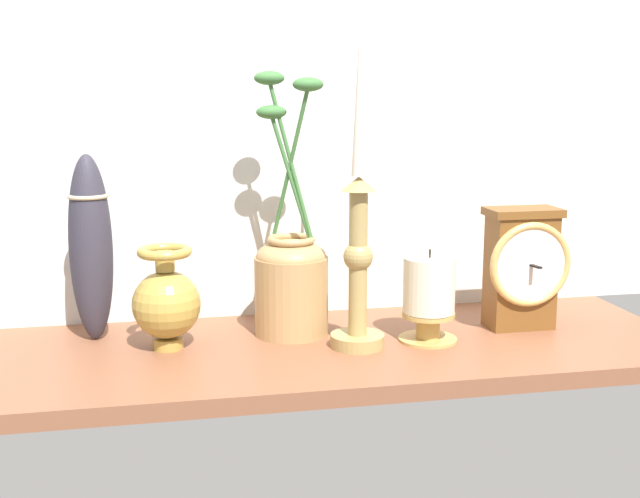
{
  "coord_description": "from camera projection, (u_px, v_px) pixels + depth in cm",
  "views": [
    {
      "loc": [
        -25.9,
        -110.02,
        36.24
      ],
      "look_at": [
        -3.34,
        0.0,
        14.0
      ],
      "focal_mm": 45.84,
      "sensor_mm": 36.0,
      "label": 1
    }
  ],
  "objects": [
    {
      "name": "brass_vase_jar",
      "position": [
        291.0,
        276.0,
        1.21
      ],
      "size": [
        10.94,
        10.94,
        38.58
      ],
      "color": "tan",
      "rests_on": "ground_plane"
    },
    {
      "name": "ground_plane",
      "position": [
        343.0,
        351.0,
        1.18
      ],
      "size": [
        100.0,
        36.0,
        2.4
      ],
      "primitive_type": "cube",
      "color": "brown"
    },
    {
      "name": "mantel_clock",
      "position": [
        522.0,
        267.0,
        1.24
      ],
      "size": [
        12.84,
        8.97,
        18.49
      ],
      "color": "brown",
      "rests_on": "ground_plane"
    },
    {
      "name": "tall_ceramic_vase",
      "position": [
        91.0,
        247.0,
        1.17
      ],
      "size": [
        6.16,
        6.16,
        27.13
      ],
      "color": "#322F3B",
      "rests_on": "ground_plane"
    },
    {
      "name": "pillar_candle_front",
      "position": [
        429.0,
        295.0,
        1.18
      ],
      "size": [
        8.56,
        8.56,
        13.55
      ],
      "color": "tan",
      "rests_on": "ground_plane"
    },
    {
      "name": "back_wall",
      "position": [
        317.0,
        112.0,
        1.29
      ],
      "size": [
        120.0,
        2.0,
        65.0
      ],
      "primitive_type": "cube",
      "color": "silver",
      "rests_on": "ground_plane"
    },
    {
      "name": "brass_vase_bulbous",
      "position": [
        166.0,
        301.0,
        1.14
      ],
      "size": [
        9.61,
        9.61,
        14.64
      ],
      "color": "#AA8E3E",
      "rests_on": "ground_plane"
    },
    {
      "name": "candlestick_tall_left",
      "position": [
        358.0,
        240.0,
        1.13
      ],
      "size": [
        7.71,
        7.71,
        45.98
      ],
      "color": "#A48D51",
      "rests_on": "ground_plane"
    }
  ]
}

